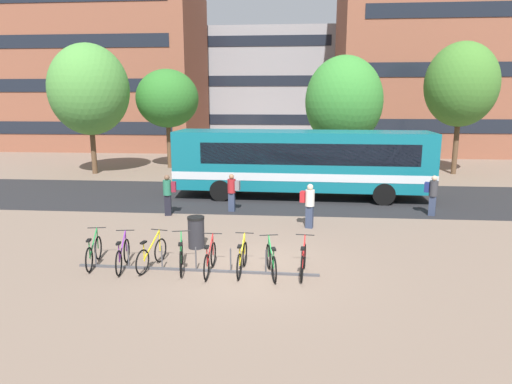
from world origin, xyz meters
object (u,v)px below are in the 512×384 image
Objects in this scene: commuter_red_pack_1 at (309,203)px; street_tree_3 at (89,90)px; city_bus at (300,161)px; parked_bicycle_green_3 at (181,257)px; parked_bicycle_purple_1 at (123,256)px; parked_bicycle_yellow_5 at (242,259)px; parked_bicycle_red_4 at (210,260)px; parked_bicycle_green_6 at (271,262)px; commuter_maroon_pack_3 at (168,192)px; street_tree_0 at (461,85)px; trash_bin at (196,232)px; commuter_grey_pack_0 at (232,190)px; street_tree_1 at (344,101)px; commuter_navy_pack_2 at (432,193)px; parked_bicycle_red_7 at (303,261)px; parked_bicycle_green_0 at (94,253)px; street_tree_2 at (167,99)px; parked_bicycle_yellow_2 at (152,255)px.

street_tree_3 reaches higher than commuter_red_pack_1.
parked_bicycle_green_3 is at bearing 72.39° from city_bus.
parked_bicycle_yellow_5 is (3.37, 0.03, 0.00)m from parked_bicycle_purple_1.
city_bus is 7.01× the size of parked_bicycle_yellow_5.
parked_bicycle_green_6 is at bearing -90.39° from parked_bicycle_red_4.
city_bus is at bearing -31.60° from parked_bicycle_green_3.
commuter_red_pack_1 is 0.98× the size of commuter_maroon_pack_3.
street_tree_0 is (9.55, 13.17, 4.58)m from commuter_red_pack_1.
city_bus is 1.50× the size of street_tree_3.
city_bus reaches higher than parked_bicycle_yellow_5.
trash_bin is at bearing 38.52° from parked_bicycle_green_6.
street_tree_1 reaches higher than commuter_grey_pack_0.
commuter_navy_pack_2 reaches higher than parked_bicycle_purple_1.
trash_bin is (-0.84, 2.08, 0.13)m from parked_bicycle_red_4.
parked_bicycle_red_7 is at bearing -77.15° from commuter_red_pack_1.
commuter_navy_pack_2 is at bearing -65.59° from parked_bicycle_purple_1.
parked_bicycle_red_4 is 0.24× the size of street_tree_1.
parked_bicycle_green_6 is 9.33m from commuter_navy_pack_2.
city_bus reaches higher than parked_bicycle_green_0.
street_tree_1 is (2.59, 16.28, 4.15)m from parked_bicycle_red_7.
city_bus is 7.29× the size of commuter_red_pack_1.
street_tree_0 is at bearing -3.26° from street_tree_2.
street_tree_2 is at bearing 23.25° from parked_bicycle_yellow_5.
commuter_navy_pack_2 reaches higher than parked_bicycle_red_4.
street_tree_3 is (-22.85, -1.83, -0.30)m from street_tree_0.
parked_bicycle_purple_1 is 7.04m from commuter_red_pack_1.
commuter_grey_pack_0 reaches higher than parked_bicycle_green_3.
parked_bicycle_green_0 is 0.21× the size of street_tree_3.
street_tree_1 reaches higher than parked_bicycle_red_7.
street_tree_1 is (5.98, 16.21, 4.15)m from parked_bicycle_green_3.
street_tree_2 is (-3.89, 18.82, 4.31)m from parked_bicycle_purple_1.
parked_bicycle_green_3 is at bearing -58.70° from street_tree_3.
trash_bin is (-3.65, -2.60, -0.44)m from commuter_red_pack_1.
street_tree_3 is (-12.17, 16.03, 4.85)m from parked_bicycle_green_6.
street_tree_0 is at bearing -49.31° from parked_bicycle_green_3.
street_tree_3 is at bearing 13.92° from parked_bicycle_green_0.
parked_bicycle_purple_1 is 1.66× the size of trash_bin.
parked_bicycle_red_4 is 20.43m from street_tree_2.
parked_bicycle_green_3 is 0.21× the size of street_tree_0.
parked_bicycle_red_4 is 17.66m from street_tree_1.
commuter_grey_pack_0 is 0.95× the size of commuter_maroon_pack_3.
street_tree_2 reaches higher than parked_bicycle_yellow_2.
parked_bicycle_yellow_2 and parked_bicycle_green_3 have the same top height.
parked_bicycle_red_4 is at bearing -56.79° from street_tree_3.
commuter_navy_pack_2 reaches higher than parked_bicycle_green_0.
commuter_red_pack_1 is (1.94, 4.56, 0.57)m from parked_bicycle_yellow_5.
commuter_grey_pack_0 is (-0.33, 6.93, 0.54)m from parked_bicycle_red_4.
parked_bicycle_yellow_5 is at bearing -122.96° from street_tree_0.
street_tree_1 is 15.64m from street_tree_3.
parked_bicycle_green_0 and parked_bicycle_purple_1 have the same top height.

